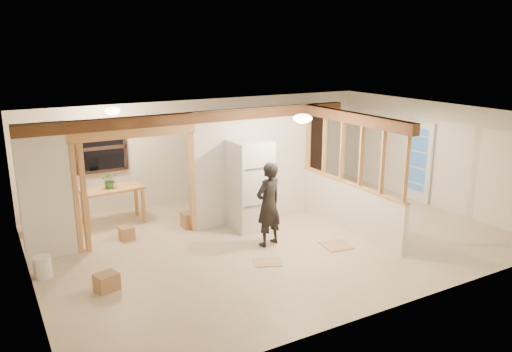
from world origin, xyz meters
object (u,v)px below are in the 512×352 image
refrigerator (250,185)px  shop_vac (33,221)px  work_table (113,206)px  bookshelf (308,148)px  woman (269,204)px

refrigerator → shop_vac: 4.54m
work_table → shop_vac: 1.61m
work_table → bookshelf: 5.61m
woman → work_table: size_ratio=1.29×
work_table → shop_vac: size_ratio=2.21×
refrigerator → woman: 1.04m
woman → shop_vac: bearing=-51.6°
woman → bookshelf: size_ratio=0.81×
refrigerator → work_table: size_ratio=1.47×
woman → shop_vac: size_ratio=2.86×
refrigerator → shop_vac: (-4.08, 1.86, -0.66)m
refrigerator → work_table: bearing=145.9°
work_table → bookshelf: bookshelf is taller
shop_vac → bookshelf: size_ratio=0.28×
woman → bookshelf: bearing=-149.9°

